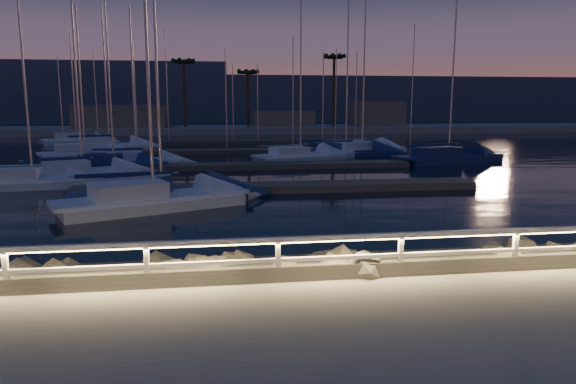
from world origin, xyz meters
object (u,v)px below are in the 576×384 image
sailboat_g (298,155)px  sailboat_n (107,145)px  sailboat_h (446,157)px  sailboat_j (111,164)px  sailboat_a (29,181)px  sailboat_l (343,151)px  sailboat_e (134,161)px  sailboat_k (360,150)px  guard_rail (358,246)px  sailboat_b (148,199)px  sailboat_m (75,140)px  sailboat_i (83,153)px  sailboat_c (157,193)px  sailboat_f (79,172)px

sailboat_g → sailboat_n: (-17.91, 12.48, 0.04)m
sailboat_h → sailboat_j: size_ratio=1.29×
sailboat_a → sailboat_l: 26.87m
sailboat_h → sailboat_a: bearing=-178.5°
sailboat_e → sailboat_n: bearing=95.6°
sailboat_k → sailboat_l: 1.84m
guard_rail → sailboat_a: bearing=126.1°
sailboat_b → sailboat_m: 43.08m
sailboat_e → sailboat_g: (12.98, 2.50, 0.00)m
sailboat_g → sailboat_i: 18.99m
guard_rail → sailboat_a: sailboat_a is taller
sailboat_h → sailboat_c: bearing=-162.1°
sailboat_e → sailboat_k: bearing=5.5°
guard_rail → sailboat_k: 36.22m
sailboat_n → sailboat_c: bearing=-97.1°
sailboat_j → sailboat_m: bearing=122.7°
sailboat_g → sailboat_j: size_ratio=1.11×
sailboat_l → sailboat_c: bearing=-115.9°
sailboat_h → sailboat_i: (-30.22, 7.46, 0.00)m
guard_rail → sailboat_h: bearing=61.3°
sailboat_b → sailboat_f: sailboat_b is taller
sailboat_m → sailboat_h: bearing=-46.4°
guard_rail → sailboat_h: size_ratio=2.72×
sailboat_f → guard_rail: bearing=-84.9°
sailboat_a → sailboat_k: 28.62m
sailboat_c → sailboat_e: sailboat_c is taller
sailboat_e → sailboat_j: bearing=-145.7°
sailboat_l → sailboat_n: bearing=167.1°
guard_rail → sailboat_b: (-6.38, 11.90, -0.90)m
sailboat_j → sailboat_b: bearing=-60.1°
sailboat_a → sailboat_h: size_ratio=0.71×
sailboat_h → sailboat_i: bearing=150.2°
sailboat_g → sailboat_j: (-14.38, -4.00, -0.01)m
sailboat_e → sailboat_b: bearing=-92.1°
sailboat_i → sailboat_l: sailboat_l is taller
sailboat_g → sailboat_n: bearing=124.1°
sailboat_a → sailboat_f: sailboat_f is taller
sailboat_i → sailboat_n: bearing=64.1°
sailboat_k → sailboat_n: sailboat_k is taller
sailboat_e → sailboat_g: bearing=-1.7°
sailboat_c → sailboat_e: (-3.24, 14.80, -0.01)m
sailboat_e → sailboat_j: (-1.40, -1.50, -0.01)m
sailboat_b → sailboat_a: bearing=112.9°
sailboat_f → sailboat_l: sailboat_l is taller
sailboat_i → sailboat_j: bearing=-86.9°
sailboat_c → sailboat_n: size_ratio=1.00×
sailboat_f → sailboat_m: (-7.92, 30.29, 0.04)m
guard_rail → sailboat_k: sailboat_k is taller
sailboat_f → sailboat_m: sailboat_m is taller
sailboat_f → sailboat_i: size_ratio=0.96×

